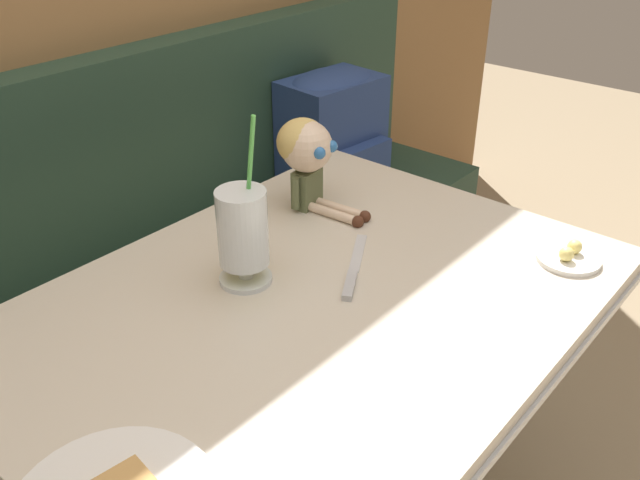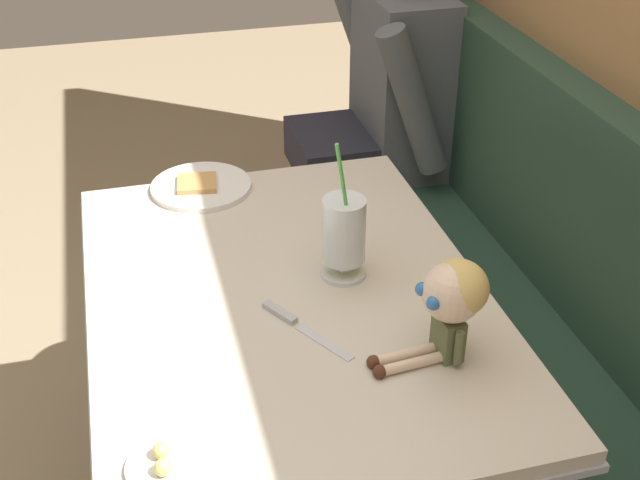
# 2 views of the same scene
# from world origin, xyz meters

# --- Properties ---
(booth_bench) EXTENTS (2.60, 0.48, 1.00)m
(booth_bench) POSITION_xyz_m (0.00, 0.81, 0.33)
(booth_bench) COLOR #233D2D
(booth_bench) RESTS_ON ground
(diner_table) EXTENTS (1.11, 0.81, 0.74)m
(diner_table) POSITION_xyz_m (0.00, 0.18, 0.54)
(diner_table) COLOR beige
(diner_table) RESTS_ON ground
(toast_plate) EXTENTS (0.25, 0.25, 0.03)m
(toast_plate) POSITION_xyz_m (-0.49, 0.07, 0.75)
(toast_plate) COLOR white
(toast_plate) RESTS_ON diner_table
(milkshake_glass) EXTENTS (0.10, 0.10, 0.32)m
(milkshake_glass) POSITION_xyz_m (-0.04, 0.31, 0.84)
(milkshake_glass) COLOR silver
(milkshake_glass) RESTS_ON diner_table
(butter_saucer) EXTENTS (0.12, 0.12, 0.04)m
(butter_saucer) POSITION_xyz_m (0.41, -0.11, 0.75)
(butter_saucer) COLOR white
(butter_saucer) RESTS_ON diner_table
(butter_knife) EXTENTS (0.21, 0.14, 0.01)m
(butter_knife) POSITION_xyz_m (0.10, 0.17, 0.74)
(butter_knife) COLOR silver
(butter_knife) RESTS_ON diner_table
(seated_doll) EXTENTS (0.12, 0.22, 0.20)m
(seated_doll) POSITION_xyz_m (0.26, 0.42, 0.87)
(seated_doll) COLOR #5B6642
(seated_doll) RESTS_ON diner_table
(diner_patron) EXTENTS (0.55, 0.48, 0.81)m
(diner_patron) POSITION_xyz_m (-1.05, 0.76, 0.74)
(diner_patron) COLOR #4C5156
(diner_patron) RESTS_ON booth_bench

